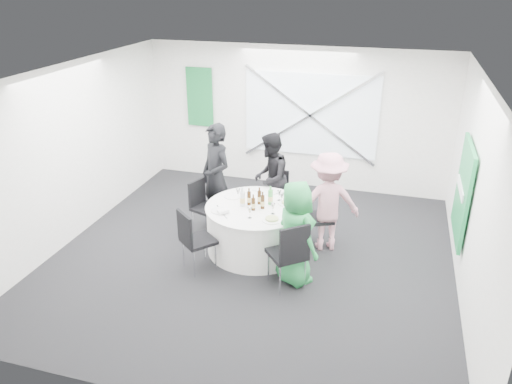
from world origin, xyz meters
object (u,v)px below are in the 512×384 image
(banquet_table, at_px, (256,228))
(green_water_bottle, at_px, (270,197))
(chair_back_left, at_px, (202,202))
(chair_front_left, at_px, (193,236))
(chair_back_right, at_px, (323,212))
(chair_front_right, at_px, (290,251))
(person_man_back_left, at_px, (216,176))
(chair_back, at_px, (277,191))
(person_man_back, at_px, (270,178))
(person_woman_green, at_px, (296,233))
(clear_water_bottle, at_px, (242,199))
(person_woman_pink, at_px, (327,202))

(banquet_table, height_order, green_water_bottle, green_water_bottle)
(chair_back_left, xyz_separation_m, chair_front_left, (0.34, -1.20, 0.04))
(chair_back_right, relative_size, chair_front_right, 0.97)
(person_man_back_left, distance_m, green_water_bottle, 1.19)
(chair_back, height_order, chair_front_left, chair_front_left)
(chair_front_right, distance_m, green_water_bottle, 1.19)
(person_man_back_left, bearing_deg, person_man_back, 64.62)
(chair_front_left, distance_m, person_man_back_left, 1.52)
(banquet_table, relative_size, chair_back_right, 1.57)
(chair_back_left, relative_size, green_water_bottle, 3.01)
(chair_front_left, height_order, green_water_bottle, green_water_bottle)
(person_woman_green, distance_m, green_water_bottle, 0.99)
(person_woman_green, bearing_deg, chair_back_left, 11.30)
(person_man_back_left, distance_m, person_man_back, 0.94)
(clear_water_bottle, bearing_deg, chair_back_left, 153.73)
(person_man_back, height_order, person_woman_green, person_man_back)
(banquet_table, relative_size, chair_front_left, 1.62)
(person_man_back_left, height_order, person_woman_pink, person_man_back_left)
(person_woman_pink, distance_m, person_woman_green, 1.09)
(person_woman_green, xyz_separation_m, green_water_bottle, (-0.57, 0.80, 0.12))
(chair_back_left, relative_size, chair_front_right, 0.87)
(banquet_table, bearing_deg, person_woman_green, -41.16)
(chair_back_left, height_order, chair_front_left, chair_front_left)
(person_man_back_left, bearing_deg, person_woman_pink, 28.29)
(person_woman_pink, bearing_deg, person_woman_green, 55.19)
(chair_back_left, distance_m, chair_front_right, 2.19)
(clear_water_bottle, bearing_deg, chair_front_left, -122.74)
(chair_back, relative_size, chair_back_right, 0.86)
(person_man_back, bearing_deg, chair_back_left, -57.03)
(banquet_table, xyz_separation_m, chair_back, (0.03, 1.23, 0.12))
(banquet_table, relative_size, person_man_back_left, 0.86)
(clear_water_bottle, bearing_deg, banquet_table, 12.59)
(chair_back, xyz_separation_m, chair_back_right, (0.95, -0.78, 0.08))
(chair_front_right, height_order, chair_front_left, chair_front_right)
(chair_front_right, distance_m, person_woman_pink, 1.33)
(person_man_back, bearing_deg, person_woman_green, 21.93)
(person_woman_pink, bearing_deg, clear_water_bottle, -1.22)
(chair_back_right, relative_size, person_man_back_left, 0.55)
(person_man_back, height_order, green_water_bottle, person_man_back)
(person_man_back_left, distance_m, person_woman_pink, 1.94)
(chair_back_right, bearing_deg, chair_back, -154.36)
(person_man_back, relative_size, person_woman_green, 1.04)
(green_water_bottle, bearing_deg, clear_water_bottle, -155.63)
(person_man_back_left, xyz_separation_m, person_man_back, (0.82, 0.45, -0.11))
(chair_back_left, height_order, person_woman_pink, person_woman_pink)
(chair_front_left, bearing_deg, chair_back, -69.10)
(chair_front_right, bearing_deg, chair_front_left, -42.21)
(chair_front_right, xyz_separation_m, person_man_back_left, (-1.62, 1.53, 0.30))
(chair_back_right, bearing_deg, green_water_bottle, -92.74)
(chair_back, distance_m, person_woman_pink, 1.36)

